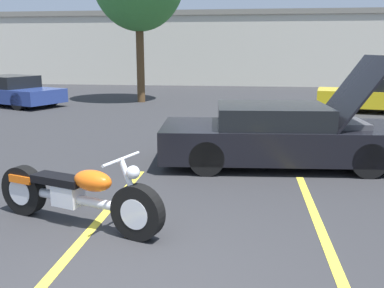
# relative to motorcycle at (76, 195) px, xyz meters

# --- Properties ---
(parking_stripe_middle) EXTENTS (0.12, 4.88, 0.01)m
(parking_stripe_middle) POSITION_rel_motorcycle_xyz_m (0.22, 0.01, -0.40)
(parking_stripe_middle) COLOR yellow
(parking_stripe_middle) RESTS_ON ground
(parking_stripe_back) EXTENTS (0.12, 4.88, 0.01)m
(parking_stripe_back) POSITION_rel_motorcycle_xyz_m (3.04, 0.01, -0.40)
(parking_stripe_back) COLOR yellow
(parking_stripe_back) RESTS_ON ground
(far_building) EXTENTS (32.00, 4.20, 4.40)m
(far_building) POSITION_rel_motorcycle_xyz_m (0.96, 22.86, 1.93)
(far_building) COLOR beige
(far_building) RESTS_ON ground
(motorcycle) EXTENTS (2.40, 1.04, 0.97)m
(motorcycle) POSITION_rel_motorcycle_xyz_m (0.00, 0.00, 0.00)
(motorcycle) COLOR black
(motorcycle) RESTS_ON ground
(show_car_hood_open) EXTENTS (4.63, 2.13, 2.07)m
(show_car_hood_open) POSITION_rel_motorcycle_xyz_m (2.77, 3.28, 0.17)
(show_car_hood_open) COLOR black
(show_car_hood_open) RESTS_ON ground
(parked_car_left_row) EXTENTS (4.50, 3.24, 1.16)m
(parked_car_left_row) POSITION_rel_motorcycle_xyz_m (-7.03, 10.90, 0.15)
(parked_car_left_row) COLOR navy
(parked_car_left_row) RESTS_ON ground
(parked_car_right_row) EXTENTS (4.53, 2.48, 1.19)m
(parked_car_right_row) POSITION_rel_motorcycle_xyz_m (6.74, 10.83, 0.17)
(parked_car_right_row) COLOR yellow
(parked_car_right_row) RESTS_ON ground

